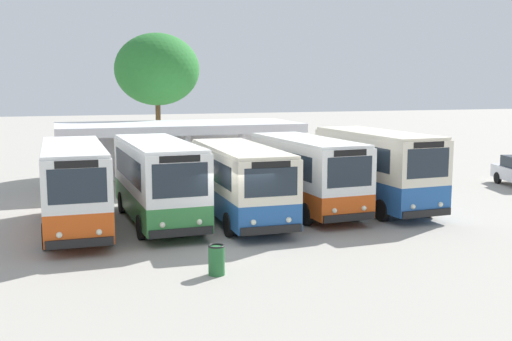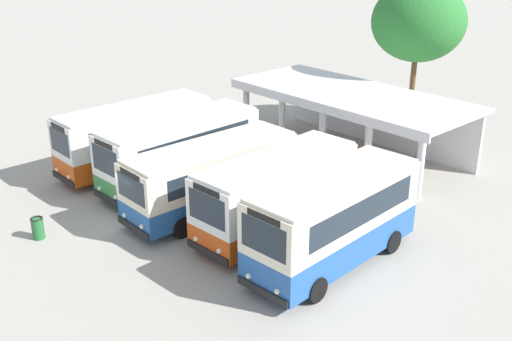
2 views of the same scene
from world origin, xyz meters
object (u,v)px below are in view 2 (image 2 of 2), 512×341
waiting_chair_second_from_end (339,147)px  waiting_chair_fifth_seat (368,156)px  city_bus_fifth_blue (334,218)px  city_bus_middle_cream (212,175)px  waiting_chair_fourth_seat (357,153)px  city_bus_fourth_amber (277,191)px  waiting_chair_end_by_column (331,144)px  litter_bin_apron (38,228)px  city_bus_nearest_orange (135,134)px  city_bus_second_in_row (180,149)px  waiting_chair_middle_seat (348,150)px

waiting_chair_second_from_end → waiting_chair_fifth_seat: size_ratio=1.00×
waiting_chair_fifth_seat → city_bus_fifth_blue: bearing=-59.2°
city_bus_middle_cream → waiting_chair_fourth_seat: bearing=86.1°
city_bus_fourth_amber → waiting_chair_fourth_seat: city_bus_fourth_amber is taller
city_bus_middle_cream → waiting_chair_second_from_end: bearing=93.9°
city_bus_fifth_blue → waiting_chair_second_from_end: (-7.07, 8.67, -1.38)m
waiting_chair_end_by_column → litter_bin_apron: size_ratio=0.96×
city_bus_nearest_orange → city_bus_middle_cream: bearing=-2.0°
city_bus_middle_cream → waiting_chair_end_by_column: city_bus_middle_cream is taller
waiting_chair_second_from_end → waiting_chair_end_by_column: bearing=175.5°
city_bus_second_in_row → city_bus_fourth_amber: bearing=0.5°
city_bus_second_in_row → waiting_chair_second_from_end: 8.94m
city_bus_fifth_blue → waiting_chair_end_by_column: (-7.69, 8.72, -1.38)m
city_bus_second_in_row → city_bus_middle_cream: (3.22, -0.66, -0.12)m
city_bus_fourth_amber → waiting_chair_end_by_column: 9.64m
city_bus_middle_cream → waiting_chair_end_by_column: 9.32m
city_bus_fourth_amber → waiting_chair_middle_seat: city_bus_fourth_amber is taller
waiting_chair_end_by_column → litter_bin_apron: 15.94m
city_bus_fifth_blue → waiting_chair_middle_seat: city_bus_fifth_blue is taller
city_bus_fourth_amber → waiting_chair_end_by_column: size_ratio=8.84×
waiting_chair_second_from_end → waiting_chair_fifth_seat: 1.86m
city_bus_fifth_blue → waiting_chair_fourth_seat: 10.50m
city_bus_nearest_orange → waiting_chair_fourth_seat: size_ratio=9.40×
city_bus_middle_cream → waiting_chair_fourth_seat: (0.62, 9.07, -1.17)m
city_bus_fourth_amber → city_bus_second_in_row: bearing=-179.5°
city_bus_middle_cream → city_bus_fifth_blue: 6.46m
city_bus_nearest_orange → city_bus_fifth_blue: 12.89m
city_bus_nearest_orange → city_bus_fourth_amber: (9.67, 0.49, -0.04)m
city_bus_fifth_blue → waiting_chair_fifth_seat: (-5.20, 8.73, -1.38)m
city_bus_nearest_orange → city_bus_fourth_amber: bearing=2.9°
city_bus_second_in_row → waiting_chair_middle_seat: (3.22, 8.45, -1.29)m
waiting_chair_end_by_column → waiting_chair_middle_seat: 1.24m
city_bus_fifth_blue → litter_bin_apron: city_bus_fifth_blue is taller
city_bus_nearest_orange → city_bus_fifth_blue: (12.89, 0.22, 0.08)m
city_bus_nearest_orange → litter_bin_apron: (3.75, -6.94, -1.36)m
city_bus_fourth_amber → city_bus_fifth_blue: bearing=-4.8°
waiting_chair_end_by_column → waiting_chair_fourth_seat: bearing=-2.9°
city_bus_middle_cream → waiting_chair_second_from_end: 9.21m
city_bus_second_in_row → litter_bin_apron: size_ratio=9.09×
waiting_chair_second_from_end → waiting_chair_fifth_seat: bearing=1.8°
city_bus_middle_cream → waiting_chair_fifth_seat: bearing=82.3°
waiting_chair_fifth_seat → litter_bin_apron: (-3.94, -15.89, -0.07)m
waiting_chair_middle_seat → city_bus_fourth_amber: bearing=-69.0°
waiting_chair_middle_seat → city_bus_fifth_blue: bearing=-53.3°
city_bus_nearest_orange → city_bus_second_in_row: (3.22, 0.43, -0.00)m
city_bus_fifth_blue → city_bus_fourth_amber: bearing=175.2°
waiting_chair_middle_seat → waiting_chair_fourth_seat: bearing=-3.2°
waiting_chair_fourth_seat → waiting_chair_fifth_seat: same height
city_bus_middle_cream → city_bus_second_in_row: bearing=168.5°
waiting_chair_end_by_column → waiting_chair_middle_seat: bearing=-2.7°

